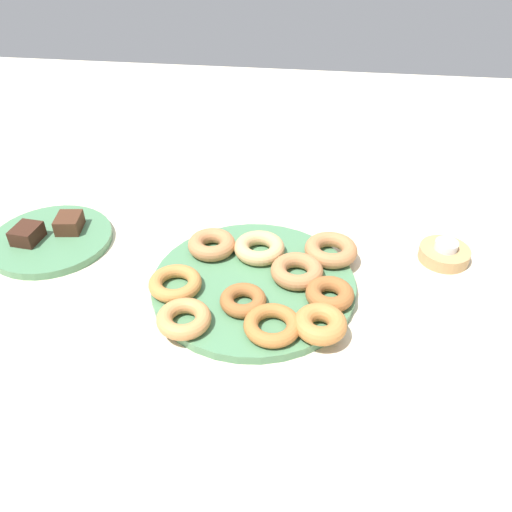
{
  "coord_description": "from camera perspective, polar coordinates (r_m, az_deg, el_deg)",
  "views": [
    {
      "loc": [
        0.09,
        -0.68,
        0.59
      ],
      "look_at": [
        0.0,
        0.03,
        0.05
      ],
      "focal_mm": 36.49,
      "sensor_mm": 36.0,
      "label": 1
    }
  ],
  "objects": [
    {
      "name": "brownie_far",
      "position": [
        1.07,
        -19.8,
        3.43
      ],
      "size": [
        0.05,
        0.06,
        0.03
      ],
      "primitive_type": "cube",
      "rotation": [
        0.0,
        0.0,
        0.14
      ],
      "color": "#472819",
      "rests_on": "cake_plate"
    },
    {
      "name": "donut_5",
      "position": [
        0.89,
        4.51,
        -1.65
      ],
      "size": [
        0.12,
        0.12,
        0.03
      ],
      "primitive_type": "torus",
      "rotation": [
        0.0,
        0.0,
        5.07
      ],
      "color": "#B27547",
      "rests_on": "donut_plate"
    },
    {
      "name": "donut_plate",
      "position": [
        0.9,
        -0.26,
        -3.07
      ],
      "size": [
        0.35,
        0.35,
        0.02
      ],
      "primitive_type": "cylinder",
      "color": "#4C7F56",
      "rests_on": "ground_plane"
    },
    {
      "name": "brownie_near",
      "position": [
        1.07,
        -23.81,
        2.24
      ],
      "size": [
        0.05,
        0.06,
        0.03
      ],
      "primitive_type": "cube",
      "rotation": [
        0.0,
        0.0,
        -0.09
      ],
      "color": "#381E14",
      "rests_on": "cake_plate"
    },
    {
      "name": "donut_0",
      "position": [
        0.95,
        -4.87,
        1.27
      ],
      "size": [
        0.1,
        0.1,
        0.03
      ],
      "primitive_type": "torus",
      "rotation": [
        0.0,
        0.0,
        1.45
      ],
      "color": "#B27547",
      "rests_on": "donut_plate"
    },
    {
      "name": "donut_4",
      "position": [
        0.94,
        0.19,
        0.91
      ],
      "size": [
        0.12,
        0.12,
        0.03
      ],
      "primitive_type": "torus",
      "rotation": [
        0.0,
        0.0,
        0.45
      ],
      "color": "tan",
      "rests_on": "donut_plate"
    },
    {
      "name": "donut_7",
      "position": [
        0.95,
        8.21,
        0.67
      ],
      "size": [
        0.13,
        0.13,
        0.03
      ],
      "primitive_type": "torus",
      "rotation": [
        0.0,
        0.0,
        2.01
      ],
      "color": "#B27547",
      "rests_on": "donut_plate"
    },
    {
      "name": "candle_holder",
      "position": [
        1.02,
        19.92,
        0.2
      ],
      "size": [
        0.09,
        0.09,
        0.02
      ],
      "primitive_type": "cylinder",
      "color": "tan",
      "rests_on": "ground_plane"
    },
    {
      "name": "donut_2",
      "position": [
        0.88,
        -8.84,
        -2.97
      ],
      "size": [
        0.12,
        0.12,
        0.02
      ],
      "primitive_type": "torus",
      "rotation": [
        0.0,
        0.0,
        0.98
      ],
      "color": "#BC7A3D",
      "rests_on": "donut_plate"
    },
    {
      "name": "ground_plane",
      "position": [
        0.9,
        -0.25,
        -3.45
      ],
      "size": [
        2.4,
        2.4,
        0.0
      ],
      "primitive_type": "plane",
      "color": "beige"
    },
    {
      "name": "cake_plate",
      "position": [
        1.08,
        -21.53,
        1.67
      ],
      "size": [
        0.23,
        0.23,
        0.02
      ],
      "primitive_type": "cylinder",
      "color": "#4C7F56",
      "rests_on": "ground_plane"
    },
    {
      "name": "donut_1",
      "position": [
        0.8,
        1.8,
        -7.59
      ],
      "size": [
        0.11,
        0.11,
        0.02
      ],
      "primitive_type": "torus",
      "rotation": [
        0.0,
        0.0,
        4.93
      ],
      "color": "#AD6B33",
      "rests_on": "donut_plate"
    },
    {
      "name": "donut_8",
      "position": [
        0.85,
        8.09,
        -4.15
      ],
      "size": [
        0.1,
        0.1,
        0.03
      ],
      "primitive_type": "torus",
      "rotation": [
        0.0,
        0.0,
        5.1
      ],
      "color": "#995B2D",
      "rests_on": "donut_plate"
    },
    {
      "name": "donut_6",
      "position": [
        0.8,
        7.06,
        -7.39
      ],
      "size": [
        0.12,
        0.12,
        0.03
      ],
      "primitive_type": "torus",
      "rotation": [
        0.0,
        0.0,
        5.55
      ],
      "color": "#BC7A3D",
      "rests_on": "donut_plate"
    },
    {
      "name": "tealight",
      "position": [
        1.01,
        20.15,
        1.09
      ],
      "size": [
        0.04,
        0.04,
        0.01
      ],
      "primitive_type": "cylinder",
      "color": "silver",
      "rests_on": "candle_holder"
    },
    {
      "name": "donut_9",
      "position": [
        0.81,
        -7.91,
        -6.82
      ],
      "size": [
        0.12,
        0.12,
        0.03
      ],
      "primitive_type": "torus",
      "rotation": [
        0.0,
        0.0,
        0.94
      ],
      "color": "#C6844C",
      "rests_on": "donut_plate"
    },
    {
      "name": "donut_3",
      "position": [
        0.84,
        -1.42,
        -4.87
      ],
      "size": [
        0.09,
        0.09,
        0.02
      ],
      "primitive_type": "torus",
      "rotation": [
        0.0,
        0.0,
        1.41
      ],
      "color": "#995B2D",
      "rests_on": "donut_plate"
    }
  ]
}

